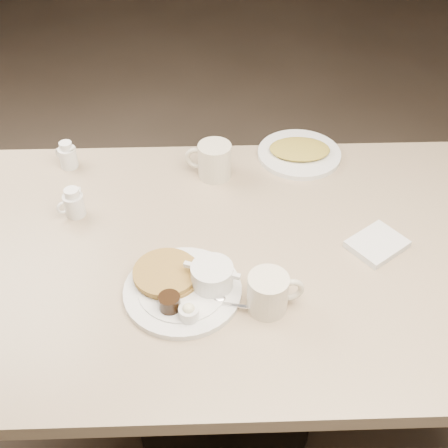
{
  "coord_description": "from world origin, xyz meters",
  "views": [
    {
      "loc": [
        -0.03,
        -0.99,
        1.73
      ],
      "look_at": [
        0.0,
        0.02,
        0.82
      ],
      "focal_mm": 46.08,
      "sensor_mm": 36.0,
      "label": 1
    }
  ],
  "objects_px": {
    "coffee_mug_near": "(269,292)",
    "diner_table": "(224,297)",
    "coffee_mug_far": "(213,161)",
    "hash_plate": "(299,152)",
    "creamer_right": "(68,156)",
    "main_plate": "(186,284)",
    "creamer_left": "(74,203)"
  },
  "relations": [
    {
      "from": "coffee_mug_near",
      "to": "diner_table",
      "type": "bearing_deg",
      "value": 117.24
    },
    {
      "from": "coffee_mug_far",
      "to": "hash_plate",
      "type": "bearing_deg",
      "value": 18.5
    },
    {
      "from": "diner_table",
      "to": "coffee_mug_near",
      "type": "relative_size",
      "value": 11.42
    },
    {
      "from": "coffee_mug_near",
      "to": "hash_plate",
      "type": "bearing_deg",
      "value": 75.96
    },
    {
      "from": "diner_table",
      "to": "creamer_right",
      "type": "bearing_deg",
      "value": 140.05
    },
    {
      "from": "main_plate",
      "to": "creamer_right",
      "type": "distance_m",
      "value": 0.6
    },
    {
      "from": "diner_table",
      "to": "creamer_left",
      "type": "height_order",
      "value": "creamer_left"
    },
    {
      "from": "main_plate",
      "to": "creamer_left",
      "type": "relative_size",
      "value": 4.34
    },
    {
      "from": "hash_plate",
      "to": "main_plate",
      "type": "bearing_deg",
      "value": -122.01
    },
    {
      "from": "main_plate",
      "to": "hash_plate",
      "type": "relative_size",
      "value": 1.36
    },
    {
      "from": "creamer_right",
      "to": "diner_table",
      "type": "bearing_deg",
      "value": -39.95
    },
    {
      "from": "coffee_mug_near",
      "to": "creamer_right",
      "type": "height_order",
      "value": "coffee_mug_near"
    },
    {
      "from": "diner_table",
      "to": "creamer_left",
      "type": "distance_m",
      "value": 0.46
    },
    {
      "from": "coffee_mug_near",
      "to": "hash_plate",
      "type": "relative_size",
      "value": 0.51
    },
    {
      "from": "diner_table",
      "to": "creamer_left",
      "type": "xyz_separation_m",
      "value": [
        -0.38,
        0.15,
        0.21
      ]
    },
    {
      "from": "main_plate",
      "to": "creamer_right",
      "type": "height_order",
      "value": "creamer_right"
    },
    {
      "from": "coffee_mug_near",
      "to": "creamer_left",
      "type": "distance_m",
      "value": 0.57
    },
    {
      "from": "diner_table",
      "to": "coffee_mug_far",
      "type": "relative_size",
      "value": 10.68
    },
    {
      "from": "coffee_mug_far",
      "to": "creamer_right",
      "type": "distance_m",
      "value": 0.42
    },
    {
      "from": "main_plate",
      "to": "hash_plate",
      "type": "bearing_deg",
      "value": 57.99
    },
    {
      "from": "diner_table",
      "to": "creamer_right",
      "type": "relative_size",
      "value": 18.75
    },
    {
      "from": "coffee_mug_far",
      "to": "creamer_left",
      "type": "bearing_deg",
      "value": -156.62
    },
    {
      "from": "coffee_mug_far",
      "to": "creamer_right",
      "type": "xyz_separation_m",
      "value": [
        -0.41,
        0.06,
        -0.01
      ]
    },
    {
      "from": "coffee_mug_far",
      "to": "hash_plate",
      "type": "relative_size",
      "value": 0.55
    },
    {
      "from": "coffee_mug_near",
      "to": "creamer_left",
      "type": "xyz_separation_m",
      "value": [
        -0.47,
        0.33,
        -0.01
      ]
    },
    {
      "from": "main_plate",
      "to": "coffee_mug_far",
      "type": "distance_m",
      "value": 0.44
    },
    {
      "from": "diner_table",
      "to": "coffee_mug_near",
      "type": "xyz_separation_m",
      "value": [
        0.09,
        -0.18,
        0.22
      ]
    },
    {
      "from": "creamer_right",
      "to": "hash_plate",
      "type": "bearing_deg",
      "value": 2.41
    },
    {
      "from": "creamer_left",
      "to": "hash_plate",
      "type": "distance_m",
      "value": 0.66
    },
    {
      "from": "coffee_mug_near",
      "to": "creamer_left",
      "type": "height_order",
      "value": "coffee_mug_near"
    },
    {
      "from": "diner_table",
      "to": "hash_plate",
      "type": "bearing_deg",
      "value": 59.21
    },
    {
      "from": "hash_plate",
      "to": "creamer_left",
      "type": "bearing_deg",
      "value": -158.59
    }
  ]
}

